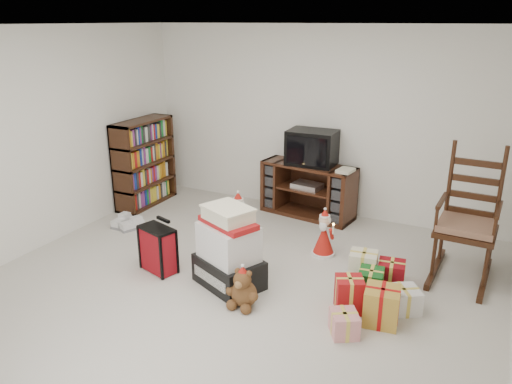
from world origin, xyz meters
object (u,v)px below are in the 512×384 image
santa_figurine (324,237)px  mrs_claus_figurine (238,221)px  gift_pile (229,252)px  crt_television (312,148)px  rocking_chair (466,231)px  teddy_bear (244,290)px  gift_cluster (374,292)px  sneaker_pair (127,224)px  bookshelf (144,164)px  red_suitcase (158,249)px  tv_stand (308,190)px

santa_figurine → mrs_claus_figurine: bearing=-177.1°
gift_pile → crt_television: 2.23m
rocking_chair → crt_television: 2.25m
teddy_bear → gift_cluster: (1.09, 0.56, -0.02)m
sneaker_pair → bookshelf: bearing=119.5°
rocking_chair → santa_figurine: rocking_chair is taller
gift_cluster → red_suitcase: bearing=-171.1°
tv_stand → sneaker_pair: bearing=-135.3°
sneaker_pair → gift_pile: bearing=-12.0°
rocking_chair → gift_cluster: size_ratio=1.18×
tv_stand → mrs_claus_figurine: 1.23m
gift_cluster → sneaker_pair: bearing=172.7°
bookshelf → rocking_chair: size_ratio=0.86×
tv_stand → sneaker_pair: (-1.93, -1.45, -0.31)m
tv_stand → teddy_bear: 2.46m
bookshelf → teddy_bear: bookshelf is taller
rocking_chair → gift_cluster: rocking_chair is taller
tv_stand → gift_pile: size_ratio=1.60×
bookshelf → gift_pile: size_ratio=1.50×
crt_television → santa_figurine: bearing=-63.7°
rocking_chair → sneaker_pair: bearing=-169.0°
red_suitcase → santa_figurine: 1.84m
rocking_chair → teddy_bear: size_ratio=3.81×
tv_stand → red_suitcase: (-0.84, -2.22, -0.11)m
gift_pile → red_suitcase: gift_pile is taller
gift_cluster → mrs_claus_figurine: bearing=157.9°
tv_stand → red_suitcase: tv_stand is taller
teddy_bear → gift_cluster: 1.22m
tv_stand → sneaker_pair: tv_stand is taller
sneaker_pair → crt_television: 2.60m
red_suitcase → crt_television: 2.50m
santa_figurine → red_suitcase: bearing=-141.4°
tv_stand → mrs_claus_figurine: bearing=-104.6°
teddy_bear → gift_cluster: size_ratio=0.31×
tv_stand → gift_pile: gift_pile is taller
rocking_chair → gift_pile: 2.44m
gift_pile → bookshelf: bearing=169.7°
bookshelf → sneaker_pair: bearing=-68.5°
gift_cluster → santa_figurine: bearing=134.0°
tv_stand → bookshelf: size_ratio=1.07×
red_suitcase → gift_cluster: red_suitcase is taller
teddy_bear → santa_figurine: size_ratio=0.67×
rocking_chair → sneaker_pair: rocking_chair is taller
teddy_bear → santa_figurine: santa_figurine is taller
rocking_chair → santa_figurine: (-1.44, -0.21, -0.27)m
rocking_chair → red_suitcase: rocking_chair is taller
gift_pile → red_suitcase: bearing=-150.1°
bookshelf → sneaker_pair: size_ratio=3.20×
mrs_claus_figurine → gift_cluster: (1.84, -0.75, -0.09)m
red_suitcase → teddy_bear: red_suitcase is taller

